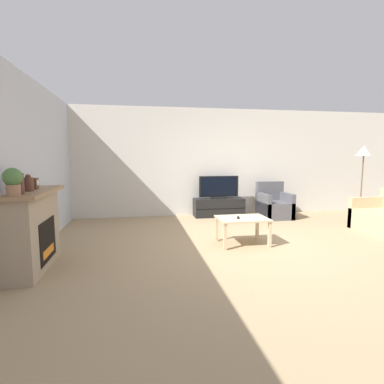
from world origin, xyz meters
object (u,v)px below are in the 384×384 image
Objects in this scene: mantel_vase_left at (19,183)px; armchair at (274,206)px; mantel_clock at (35,184)px; tv_stand at (219,207)px; floor_lamp at (364,156)px; remote at (238,218)px; tv at (219,188)px; coffee_table at (242,221)px; fireplace at (33,229)px; mantel_vase_centre_left at (28,184)px; potted_plant at (13,180)px.

armchair is (4.66, 2.99, -0.91)m from mantel_vase_left.
mantel_clock is 0.12× the size of tv_stand.
floor_lamp reaches higher than tv_stand.
tv_stand is 2.47m from remote.
coffee_table is at bearing -95.74° from tv.
mantel_vase_left reaches higher than tv_stand.
floor_lamp is at bearing 14.21° from fireplace.
fireplace reaches higher than remote.
mantel_vase_centre_left is 0.24m from mantel_clock.
potted_plant reaches higher than mantel_vase_left.
potted_plant is 0.36× the size of armchair.
tv_stand is at bearing 46.66° from potted_plant.
remote is (-1.62, -2.03, 0.19)m from armchair.
tv_stand is 0.49m from tv.
remote is at bearing 10.20° from fireplace.
armchair is at bearing 34.15° from potted_plant.
tv is 1.19× the size of coffee_table.
mantel_vase_left is at bearing -147.31° from armchair.
remote reaches higher than coffee_table.
armchair is at bearing 147.72° from floor_lamp.
armchair reaches higher than remote.
tv is 2.47m from remote.
potted_plant is 4.93m from tv.
mantel_vase_centre_left is at bearing -164.87° from floor_lamp.
fireplace is 0.91m from potted_plant.
mantel_vase_centre_left is 0.69× the size of potted_plant.
mantel_clock reaches higher than fireplace.
mantel_vase_left is 6.55m from floor_lamp.
mantel_vase_centre_left is (-0.00, 0.31, -0.03)m from mantel_vase_left.
mantel_clock is at bearing 89.92° from mantel_vase_left.
floor_lamp is (3.19, 1.03, 1.03)m from remote.
potted_plant reaches higher than remote.
mantel_vase_centre_left is at bearing -167.75° from coffee_table.
mantel_clock is at bearing 89.94° from potted_plant.
mantel_vase_left reaches higher than armchair.
potted_plant is at bearing -160.86° from floor_lamp.
fireplace is 4.51m from tv.
remote is 0.09× the size of floor_lamp.
remote is at bearing 7.75° from mantel_clock.
mantel_vase_left is 0.34× the size of coffee_table.
floor_lamp is (6.25, 1.58, 0.96)m from fireplace.
tv_stand is 1.25× the size of tv.
tv is at bearing 42.53° from mantel_vase_centre_left.
floor_lamp reaches higher than tv.
mantel_clock reaches higher than armchair.
fireplace is at bearing -149.96° from remote.
tv_stand is 0.72× the size of floor_lamp.
tv_stand is (3.36, 3.09, -0.94)m from mantel_vase_centre_left.
floor_lamp reaches higher than potted_plant.
tv is (0.00, -0.00, 0.49)m from tv_stand.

